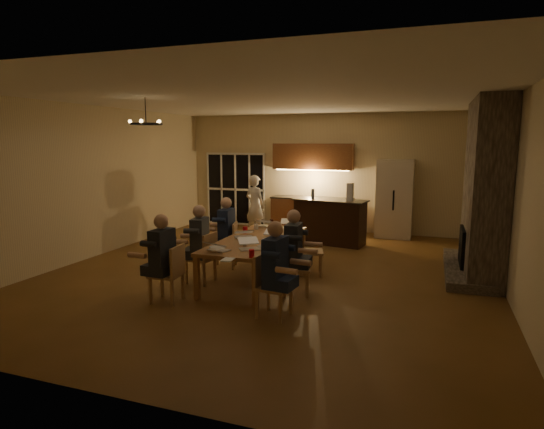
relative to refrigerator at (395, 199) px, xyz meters
The scene contains 44 objects.
floor 4.67m from the refrigerator, 114.60° to the right, with size 9.00×9.00×0.00m, color brown.
back_wall 2.03m from the refrigerator, 168.98° to the left, with size 8.00×0.04×3.20m, color #C2AE89.
left_wall 7.25m from the refrigerator, 144.97° to the right, with size 0.04×9.00×3.20m, color #C2AE89.
right_wall 4.70m from the refrigerator, 62.94° to the right, with size 0.04×9.00×3.20m, color #C2AE89.
ceiling 5.08m from the refrigerator, 114.60° to the right, with size 8.00×9.00×0.04m, color white.
french_doors 4.61m from the refrigerator, behind, with size 1.86×0.08×2.10m, color black.
fireplace 3.51m from the refrigerator, 58.61° to the right, with size 0.58×2.50×3.20m, color #706458.
kitchenette 2.21m from the refrigerator, behind, with size 2.24×0.68×2.40m, color brown, non-canonical shape.
refrigerator is the anchor object (origin of this frame).
dining_table 5.08m from the refrigerator, 113.24° to the right, with size 1.10×2.72×0.75m, color #B47748.
bar_island 1.98m from the refrigerator, 136.18° to the right, with size 1.75×0.68×1.08m, color black.
chair_left_near 6.83m from the refrigerator, 115.04° to the right, with size 0.44×0.44×0.89m, color tan, non-canonical shape.
chair_left_mid 5.89m from the refrigerator, 119.11° to the right, with size 0.44×0.44×0.89m, color tan, non-canonical shape.
chair_left_far 5.04m from the refrigerator, 124.89° to the right, with size 0.44×0.44×0.89m, color tan, non-canonical shape.
chair_right_near 6.32m from the refrigerator, 100.19° to the right, with size 0.44×0.44×0.89m, color tan, non-canonical shape.
chair_right_mid 5.31m from the refrigerator, 101.95° to the right, with size 0.44×0.44×0.89m, color tan, non-canonical shape.
chair_right_far 4.21m from the refrigerator, 106.11° to the right, with size 0.44×0.44×0.89m, color tan, non-canonical shape.
person_left_near 6.88m from the refrigerator, 114.84° to the right, with size 0.60×0.60×1.38m, color #24272F, non-canonical shape.
person_right_near 6.33m from the refrigerator, 99.89° to the right, with size 0.60×0.60×1.38m, color #1C2A47, non-canonical shape.
person_left_mid 5.89m from the refrigerator, 118.84° to the right, with size 0.60×0.60×1.38m, color #393D43, non-canonical shape.
person_right_mid 5.27m from the refrigerator, 102.70° to the right, with size 0.60×0.60×1.38m, color #24272F, non-canonical shape.
person_left_far 4.95m from the refrigerator, 125.49° to the right, with size 0.60×0.60×1.38m, color #1C2A47, non-canonical shape.
standing_person 3.60m from the refrigerator, 161.79° to the right, with size 0.58×0.38×1.60m, color white.
chandelier 6.65m from the refrigerator, 126.87° to the right, with size 0.56×0.56×0.03m, color black.
laptop_a 6.09m from the refrigerator, 111.36° to the right, with size 0.32×0.28×0.23m, color silver, non-canonical shape.
laptop_b 5.73m from the refrigerator, 108.22° to the right, with size 0.32×0.28×0.23m, color silver, non-canonical shape.
laptop_c 5.14m from the refrigerator, 115.98° to the right, with size 0.32×0.28×0.23m, color silver, non-canonical shape.
laptop_d 4.96m from the refrigerator, 110.05° to the right, with size 0.32×0.28×0.23m, color silver, non-canonical shape.
laptop_e 4.13m from the refrigerator, 122.83° to the right, with size 0.32×0.28×0.23m, color silver, non-canonical shape.
laptop_f 3.93m from the refrigerator, 116.46° to the right, with size 0.32×0.28×0.23m, color silver, non-canonical shape.
mug_front 5.55m from the refrigerator, 111.80° to the right, with size 0.07×0.07×0.10m, color silver.
mug_mid 4.53m from the refrigerator, 114.86° to the right, with size 0.09×0.09×0.10m, color silver.
mug_back 4.47m from the refrigerator, 121.30° to the right, with size 0.09×0.09×0.10m, color silver.
redcup_near 6.11m from the refrigerator, 104.89° to the right, with size 0.08×0.08×0.12m, color red.
redcup_mid 4.86m from the refrigerator, 119.23° to the right, with size 0.09×0.09×0.12m, color red.
can_silver 5.62m from the refrigerator, 110.37° to the right, with size 0.06×0.06×0.12m, color #B2B2B7.
can_cola 3.96m from the refrigerator, 123.62° to the right, with size 0.07×0.07×0.12m, color #3F0F0C.
can_right 4.54m from the refrigerator, 110.02° to the right, with size 0.07×0.07×0.12m, color #B2B2B7.
plate_near 5.48m from the refrigerator, 107.22° to the right, with size 0.26×0.26×0.02m, color silver.
plate_left 5.98m from the refrigerator, 112.89° to the right, with size 0.27×0.27×0.02m, color silver.
plate_far 4.14m from the refrigerator, 111.46° to the right, with size 0.24×0.24×0.02m, color silver.
notepad 6.43m from the refrigerator, 106.66° to the right, with size 0.16×0.22×0.01m, color white.
bar_bottle 2.25m from the refrigerator, 144.89° to the right, with size 0.08×0.08×0.24m, color #99999E.
bar_blender 1.70m from the refrigerator, 122.63° to the right, with size 0.13×0.13×0.41m, color silver.
Camera 1 is at (2.80, -7.81, 2.44)m, focal length 30.00 mm.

